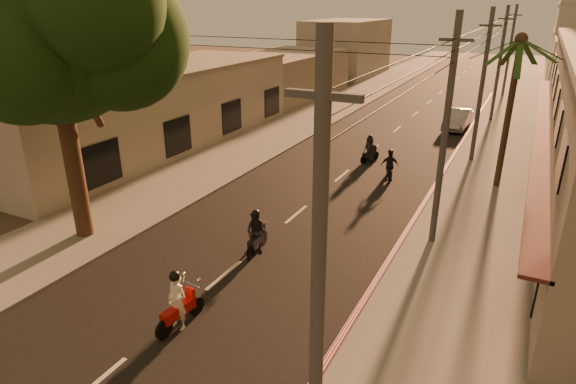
% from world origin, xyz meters
% --- Properties ---
extents(ground, '(160.00, 160.00, 0.00)m').
position_xyz_m(ground, '(0.00, 0.00, 0.00)').
color(ground, '#383023').
rests_on(ground, ground).
extents(road, '(10.00, 140.00, 0.02)m').
position_xyz_m(road, '(0.00, 20.00, 0.01)').
color(road, black).
rests_on(road, ground).
extents(sidewalk_right, '(5.00, 140.00, 0.12)m').
position_xyz_m(sidewalk_right, '(7.50, 20.00, 0.06)').
color(sidewalk_right, slate).
rests_on(sidewalk_right, ground).
extents(sidewalk_left, '(5.00, 140.00, 0.12)m').
position_xyz_m(sidewalk_left, '(-7.50, 20.00, 0.06)').
color(sidewalk_left, slate).
rests_on(sidewalk_left, ground).
extents(curb_stripe, '(0.20, 60.00, 0.20)m').
position_xyz_m(curb_stripe, '(5.10, 15.00, 0.10)').
color(curb_stripe, red).
rests_on(curb_stripe, ground).
extents(left_building, '(8.20, 24.20, 5.20)m').
position_xyz_m(left_building, '(-13.98, 14.00, 2.60)').
color(left_building, '#ABA59B').
rests_on(left_building, ground).
extents(broadleaf_tree, '(9.60, 8.70, 12.10)m').
position_xyz_m(broadleaf_tree, '(-6.61, 2.14, 8.48)').
color(broadleaf_tree, black).
rests_on(broadleaf_tree, ground).
extents(palm_tree, '(5.00, 5.00, 8.20)m').
position_xyz_m(palm_tree, '(8.00, 16.00, 7.15)').
color(palm_tree, black).
rests_on(palm_tree, ground).
extents(utility_poles, '(1.20, 48.26, 9.00)m').
position_xyz_m(utility_poles, '(6.20, 20.00, 6.54)').
color(utility_poles, '#38383A').
rests_on(utility_poles, ground).
extents(filler_left_near, '(8.00, 14.00, 4.40)m').
position_xyz_m(filler_left_near, '(-14.00, 34.00, 2.20)').
color(filler_left_near, '#ABA59B').
rests_on(filler_left_near, ground).
extents(filler_left_far, '(8.00, 14.00, 7.00)m').
position_xyz_m(filler_left_far, '(-14.00, 52.00, 3.50)').
color(filler_left_far, '#ABA59B').
rests_on(filler_left_far, ground).
extents(scooter_red, '(0.82, 2.00, 1.97)m').
position_xyz_m(scooter_red, '(0.46, -1.08, 0.86)').
color(scooter_red, black).
rests_on(scooter_red, ground).
extents(scooter_mid_a, '(1.01, 1.88, 1.85)m').
position_xyz_m(scooter_mid_a, '(0.19, 4.04, 0.84)').
color(scooter_mid_a, black).
rests_on(scooter_mid_a, ground).
extents(scooter_mid_b, '(1.21, 1.72, 1.75)m').
position_xyz_m(scooter_mid_b, '(2.54, 14.56, 0.80)').
color(scooter_mid_b, black).
rests_on(scooter_mid_b, ground).
extents(scooter_far_a, '(1.12, 1.68, 1.72)m').
position_xyz_m(scooter_far_a, '(0.58, 17.11, 0.78)').
color(scooter_far_a, black).
rests_on(scooter_far_a, ground).
extents(parked_car, '(1.81, 4.61, 1.49)m').
position_xyz_m(parked_car, '(4.08, 28.25, 0.75)').
color(parked_car, '#96989D').
rests_on(parked_car, ground).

